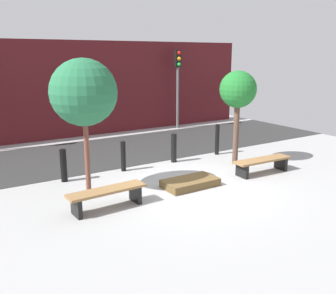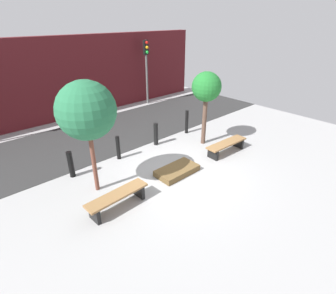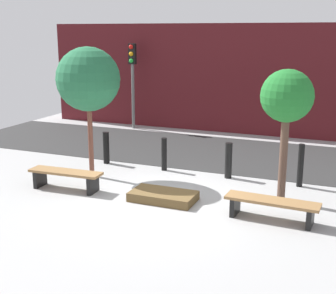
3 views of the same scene
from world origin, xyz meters
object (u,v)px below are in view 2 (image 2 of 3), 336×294
object	(u,v)px
bollard_right	(187,122)
bollard_left	(118,148)
bench_right	(226,145)
traffic_light_mid_west	(146,61)
bollard_far_left	(71,164)
bollard_center	(156,134)
bench_left	(118,198)
tree_behind_left_bench	(86,111)
tree_behind_right_bench	(206,88)
planter_bed	(177,171)

from	to	relation	value
bollard_right	bollard_left	bearing A→B (deg)	180.00
bench_right	traffic_light_mid_west	xyz separation A→B (m)	(1.78, 7.23, 2.20)
bollard_left	bollard_far_left	bearing A→B (deg)	180.00
bench_right	bollard_center	size ratio (longest dim) A/B	2.03
bench_left	bollard_left	xyz separation A→B (m)	(1.57, 2.42, 0.11)
bench_left	tree_behind_left_bench	world-z (taller)	tree_behind_left_bench
bollard_left	bench_right	bearing A→B (deg)	-35.45
tree_behind_right_bench	bollard_right	bearing A→B (deg)	78.25
tree_behind_left_bench	bench_right	bearing A→B (deg)	-13.48
tree_behind_right_bench	bollard_center	size ratio (longest dim) A/B	3.15
bench_left	planter_bed	distance (m)	2.50
bench_left	traffic_light_mid_west	bearing A→B (deg)	44.30
bollard_center	bench_left	bearing A→B (deg)	-144.55
planter_bed	bollard_center	bearing A→B (deg)	67.63
planter_bed	bollard_right	bearing A→B (deg)	39.00
tree_behind_left_bench	traffic_light_mid_west	world-z (taller)	traffic_light_mid_west
bollard_far_left	tree_behind_left_bench	bearing A→B (deg)	-78.25
bench_right	planter_bed	xyz separation A→B (m)	(-2.49, 0.20, -0.22)
bollard_far_left	traffic_light_mid_west	xyz separation A→B (m)	(7.01, 4.81, 2.06)
bollard_far_left	bollard_right	world-z (taller)	bollard_right
planter_bed	bollard_left	bearing A→B (deg)	112.37
planter_bed	bollard_far_left	xyz separation A→B (m)	(-2.74, 2.22, 0.36)
bench_left	bollard_right	size ratio (longest dim) A/B	1.72
bollard_left	bollard_right	size ratio (longest dim) A/B	0.85
tree_behind_left_bench	traffic_light_mid_west	bearing A→B (deg)	41.81
bollard_far_left	bollard_center	size ratio (longest dim) A/B	0.98
planter_bed	bollard_right	xyz separation A→B (m)	(2.74, 2.22, 0.44)
bollard_far_left	bollard_left	world-z (taller)	bollard_far_left
bollard_right	traffic_light_mid_west	bearing A→B (deg)	72.38
bollard_left	bench_left	bearing A→B (deg)	-123.01
bollard_center	bench_right	bearing A→B (deg)	-56.99
bollard_left	traffic_light_mid_west	bearing A→B (deg)	42.89
bollard_left	bollard_center	xyz separation A→B (m)	(1.83, 0.00, 0.01)
bollard_center	tree_behind_right_bench	bearing A→B (deg)	-38.00
traffic_light_mid_west	bench_left	bearing A→B (deg)	-133.04
traffic_light_mid_west	tree_behind_left_bench	bearing A→B (deg)	-138.19
tree_behind_left_bench	bollard_far_left	bearing A→B (deg)	101.75
tree_behind_right_bench	traffic_light_mid_west	world-z (taller)	traffic_light_mid_west
bollard_far_left	bollard_left	size ratio (longest dim) A/B	1.01
bench_right	bollard_far_left	distance (m)	5.76
bollard_right	traffic_light_mid_west	distance (m)	5.43
planter_bed	tree_behind_right_bench	xyz separation A→B (m)	(2.49, 0.99, 2.25)
tree_behind_right_bench	bollard_left	bearing A→B (deg)	160.13
bollard_left	bollard_center	distance (m)	1.83
bollard_center	bollard_right	size ratio (longest dim) A/B	0.87
bollard_center	bollard_right	world-z (taller)	bollard_right
bollard_right	bollard_center	bearing A→B (deg)	180.00
bollard_right	bench_left	bearing A→B (deg)	-155.16
bollard_far_left	bollard_right	xyz separation A→B (m)	(5.48, 0.00, 0.08)
tree_behind_right_bench	bollard_center	bearing A→B (deg)	142.00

